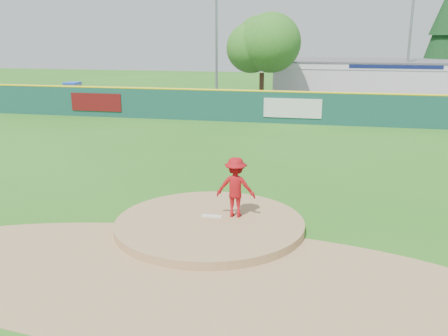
% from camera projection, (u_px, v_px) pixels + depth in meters
% --- Properties ---
extents(ground, '(120.00, 120.00, 0.00)m').
position_uv_depth(ground, '(210.00, 228.00, 14.57)').
color(ground, '#286B19').
rests_on(ground, ground).
extents(pitchers_mound, '(5.50, 5.50, 0.50)m').
position_uv_depth(pitchers_mound, '(210.00, 228.00, 14.57)').
color(pitchers_mound, '#9E774C').
rests_on(pitchers_mound, ground).
extents(pitching_rubber, '(0.60, 0.15, 0.04)m').
position_uv_depth(pitching_rubber, '(212.00, 216.00, 14.78)').
color(pitching_rubber, white).
rests_on(pitching_rubber, pitchers_mound).
extents(infield_dirt_arc, '(15.40, 15.40, 0.01)m').
position_uv_depth(infield_dirt_arc, '(179.00, 275.00, 11.73)').
color(infield_dirt_arc, '#9E774C').
rests_on(infield_dirt_arc, ground).
extents(parking_lot, '(44.00, 16.00, 0.02)m').
position_uv_depth(parking_lot, '(289.00, 104.00, 40.04)').
color(parking_lot, '#38383A').
rests_on(parking_lot, ground).
extents(pitcher, '(1.17, 0.69, 1.79)m').
position_uv_depth(pitcher, '(236.00, 187.00, 14.63)').
color(pitcher, '#9D0D12').
rests_on(pitcher, pitchers_mound).
extents(van, '(5.86, 3.01, 1.58)m').
position_uv_depth(van, '(330.00, 104.00, 34.23)').
color(van, white).
rests_on(van, parking_lot).
extents(pool_building_grp, '(15.20, 8.20, 3.31)m').
position_uv_depth(pool_building_grp, '(365.00, 79.00, 43.11)').
color(pool_building_grp, silver).
rests_on(pool_building_grp, ground).
extents(fence_banners, '(16.83, 0.04, 1.20)m').
position_uv_depth(fence_banners, '(190.00, 105.00, 32.37)').
color(fence_banners, '#5F0D0E').
rests_on(fence_banners, ground).
extents(playground_slide, '(1.13, 3.18, 1.75)m').
position_uv_depth(playground_slide, '(72.00, 93.00, 39.76)').
color(playground_slide, blue).
rests_on(playground_slide, ground).
extents(outfield_fence, '(40.00, 0.14, 2.07)m').
position_uv_depth(outfield_fence, '(278.00, 106.00, 31.27)').
color(outfield_fence, '#14433B').
rests_on(outfield_fence, ground).
extents(deciduous_tree, '(5.60, 5.60, 7.36)m').
position_uv_depth(deciduous_tree, '(262.00, 46.00, 37.37)').
color(deciduous_tree, '#382314').
rests_on(deciduous_tree, ground).
extents(conifer_tree, '(4.40, 4.40, 9.50)m').
position_uv_depth(conifer_tree, '(446.00, 33.00, 44.45)').
color(conifer_tree, '#382314').
rests_on(conifer_tree, ground).
extents(light_pole_left, '(1.75, 0.25, 11.00)m').
position_uv_depth(light_pole_left, '(216.00, 26.00, 39.68)').
color(light_pole_left, gray).
rests_on(light_pole_left, ground).
extents(light_pole_right, '(1.75, 0.25, 10.00)m').
position_uv_depth(light_pole_right, '(410.00, 33.00, 38.66)').
color(light_pole_right, gray).
rests_on(light_pole_right, ground).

